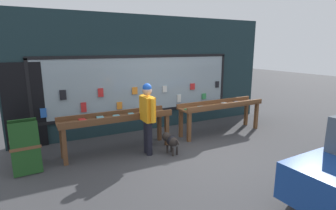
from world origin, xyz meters
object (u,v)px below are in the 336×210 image
small_dog (171,140)px  display_table_right (221,108)px  person_browsing (148,114)px  sandwich_board_sign (25,145)px  display_table_left (117,121)px

small_dog → display_table_right: bearing=-80.2°
person_browsing → sandwich_board_sign: bearing=79.8°
small_dog → person_browsing: bearing=54.9°
display_table_left → display_table_right: (3.06, -0.00, -0.01)m
display_table_left → person_browsing: size_ratio=1.58×
person_browsing → small_dog: size_ratio=2.87×
person_browsing → small_dog: 0.84m
display_table_right → small_dog: display_table_right is taller
small_dog → display_table_left: bearing=46.6°
sandwich_board_sign → display_table_right: bearing=-3.3°
person_browsing → small_dog: bearing=-115.5°
display_table_right → small_dog: (-2.00, -0.71, -0.42)m
display_table_left → person_browsing: person_browsing is taller
display_table_right → sandwich_board_sign: bearing=-179.7°
small_dog → sandwich_board_sign: bearing=67.6°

